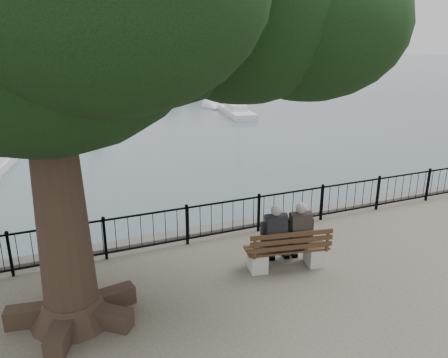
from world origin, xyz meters
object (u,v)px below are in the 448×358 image
person_left (273,238)px  person_right (297,235)px  bench (287,254)px  lion_monument (89,69)px

person_left → person_right: bearing=-10.4°
bench → lion_monument: size_ratio=0.21×
person_right → lion_monument: size_ratio=0.17×
bench → person_left: person_left is taller
person_left → lion_monument: size_ratio=0.17×
person_right → lion_monument: lion_monument is taller
bench → person_left: size_ratio=1.24×
lion_monument → person_right: bearing=-91.2°
bench → lion_monument: bearing=88.5°
person_left → person_right: 0.57m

